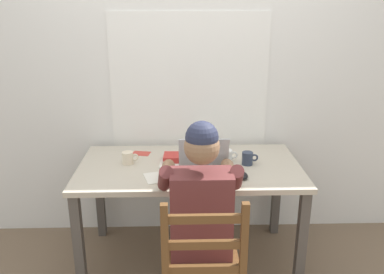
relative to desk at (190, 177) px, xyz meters
The scene contains 15 objects.
ground_plane 0.66m from the desk, ahead, with size 8.00×8.00×0.00m, color brown.
back_wall 0.80m from the desk, 89.98° to the left, with size 6.00×0.08×2.60m.
desk is the anchor object (origin of this frame).
seated_person 0.48m from the desk, 83.82° to the right, with size 0.50×0.60×1.24m.
wooden_chair 0.79m from the desk, 86.10° to the right, with size 0.42×0.42×0.93m.
laptop 0.24m from the desk, 61.28° to the right, with size 0.33×0.30×0.23m.
computer_mouse 0.42m from the desk, 33.67° to the right, with size 0.06×0.10×0.03m, color black.
coffee_mug_white 0.44m from the desk, behind, with size 0.11×0.08×0.09m.
coffee_mug_dark 0.42m from the desk, ahead, with size 0.11×0.07×0.09m.
coffee_mug_spare 0.30m from the desk, 12.64° to the left, with size 0.12×0.08×0.09m.
book_stack_main 0.16m from the desk, 138.96° to the left, with size 0.20×0.16×0.05m.
paper_pile_near_laptop 0.28m from the desk, 132.82° to the right, with size 0.21×0.17×0.00m, color silver.
paper_pile_back_corner 0.13m from the desk, behind, with size 0.24×0.15×0.01m, color silver.
paper_pile_side 0.14m from the desk, 26.55° to the left, with size 0.22×0.14×0.02m, color white.
landscape_photo_print 0.43m from the desk, 146.88° to the left, with size 0.13×0.09×0.00m, color #C63D33.
Camera 1 is at (-0.06, -2.55, 1.82)m, focal length 37.60 mm.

